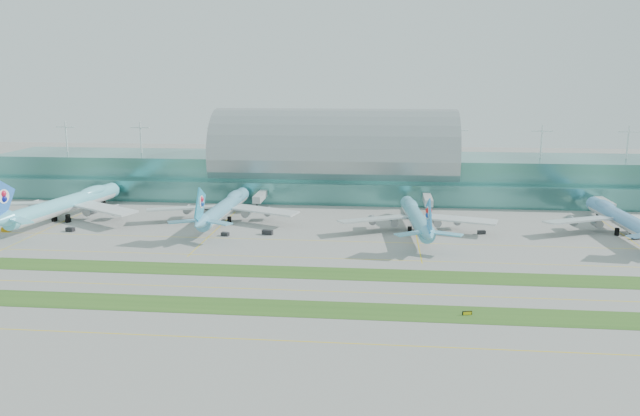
# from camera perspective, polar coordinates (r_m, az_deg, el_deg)

# --- Properties ---
(ground) EXTENTS (700.00, 700.00, 0.00)m
(ground) POSITION_cam_1_polar(r_m,az_deg,el_deg) (190.62, -1.64, -6.12)
(ground) COLOR gray
(ground) RESTS_ON ground
(terminal) EXTENTS (340.00, 69.10, 36.00)m
(terminal) POSITION_cam_1_polar(r_m,az_deg,el_deg) (312.52, 1.34, 3.77)
(terminal) COLOR #3D7A75
(terminal) RESTS_ON ground
(grass_strip_near) EXTENTS (420.00, 12.00, 0.08)m
(grass_strip_near) POSITION_cam_1_polar(r_m,az_deg,el_deg) (164.50, -2.89, -9.14)
(grass_strip_near) COLOR #2D591E
(grass_strip_near) RESTS_ON ground
(grass_strip_far) EXTENTS (420.00, 12.00, 0.08)m
(grass_strip_far) POSITION_cam_1_polar(r_m,az_deg,el_deg) (192.49, -1.56, -5.92)
(grass_strip_far) COLOR #2D591E
(grass_strip_far) RESTS_ON ground
(taxiline_a) EXTENTS (420.00, 0.35, 0.01)m
(taxiline_a) POSITION_cam_1_polar(r_m,az_deg,el_deg) (146.30, -4.07, -11.97)
(taxiline_a) COLOR yellow
(taxiline_a) RESTS_ON ground
(taxiline_b) EXTENTS (420.00, 0.35, 0.01)m
(taxiline_b) POSITION_cam_1_polar(r_m,az_deg,el_deg) (177.49, -2.22, -7.52)
(taxiline_b) COLOR yellow
(taxiline_b) RESTS_ON ground
(taxiline_c) EXTENTS (420.00, 0.35, 0.01)m
(taxiline_c) POSITION_cam_1_polar(r_m,az_deg,el_deg) (207.66, -1.01, -4.57)
(taxiline_c) COLOR yellow
(taxiline_c) RESTS_ON ground
(taxiline_d) EXTENTS (420.00, 0.35, 0.01)m
(taxiline_d) POSITION_cam_1_polar(r_m,az_deg,el_deg) (228.68, -0.37, -2.99)
(taxiline_d) COLOR yellow
(taxiline_d) RESTS_ON ground
(airliner_a) EXTENTS (71.75, 82.23, 22.69)m
(airliner_a) POSITION_cam_1_polar(r_m,az_deg,el_deg) (281.21, -22.10, 0.44)
(airliner_a) COLOR #6BD9ED
(airliner_a) RESTS_ON ground
(airliner_b) EXTENTS (64.27, 72.88, 20.08)m
(airliner_b) POSITION_cam_1_polar(r_m,az_deg,el_deg) (260.36, -8.68, 0.14)
(airliner_b) COLOR #5DABCE
(airliner_b) RESTS_ON ground
(airliner_c) EXTENTS (61.15, 69.66, 19.16)m
(airliner_c) POSITION_cam_1_polar(r_m,az_deg,el_deg) (243.72, 8.76, -0.75)
(airliner_c) COLOR #5DB1CE
(airliner_c) RESTS_ON ground
(airliner_d) EXTENTS (62.23, 70.69, 19.46)m
(airliner_d) POSITION_cam_1_polar(r_m,az_deg,el_deg) (264.81, 25.83, -0.79)
(airliner_d) COLOR #609ED5
(airliner_d) RESTS_ON ground
(gse_a) EXTENTS (3.60, 2.07, 1.65)m
(gse_a) POSITION_cam_1_polar(r_m,az_deg,el_deg) (270.47, -26.74, -1.75)
(gse_a) COLOR #C8850B
(gse_a) RESTS_ON ground
(gse_b) EXTENTS (3.48, 2.54, 1.57)m
(gse_b) POSITION_cam_1_polar(r_m,az_deg,el_deg) (260.33, -21.87, -1.83)
(gse_b) COLOR black
(gse_b) RESTS_ON ground
(gse_c) EXTENTS (3.26, 2.46, 1.34)m
(gse_c) POSITION_cam_1_polar(r_m,az_deg,el_deg) (237.85, -8.67, -2.37)
(gse_c) COLOR black
(gse_c) RESTS_ON ground
(gse_d) EXTENTS (4.34, 2.61, 1.76)m
(gse_d) POSITION_cam_1_polar(r_m,az_deg,el_deg) (237.75, -4.83, -2.23)
(gse_d) COLOR black
(gse_d) RESTS_ON ground
(gse_e) EXTENTS (3.88, 2.47, 1.74)m
(gse_e) POSITION_cam_1_polar(r_m,az_deg,el_deg) (242.42, 9.84, -2.09)
(gse_e) COLOR yellow
(gse_e) RESTS_ON ground
(gse_f) EXTENTS (3.19, 2.20, 1.42)m
(gse_f) POSITION_cam_1_polar(r_m,az_deg,el_deg) (245.46, 14.55, -2.16)
(gse_f) COLOR black
(gse_f) RESTS_ON ground
(gse_g) EXTENTS (3.08, 2.00, 1.34)m
(gse_g) POSITION_cam_1_polar(r_m,az_deg,el_deg) (258.04, 26.92, -2.43)
(gse_g) COLOR black
(gse_g) RESTS_ON ground
(taxiway_sign_east) EXTENTS (2.54, 0.83, 1.08)m
(taxiway_sign_east) POSITION_cam_1_polar(r_m,az_deg,el_deg) (164.05, 13.30, -9.34)
(taxiway_sign_east) COLOR black
(taxiway_sign_east) RESTS_ON ground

